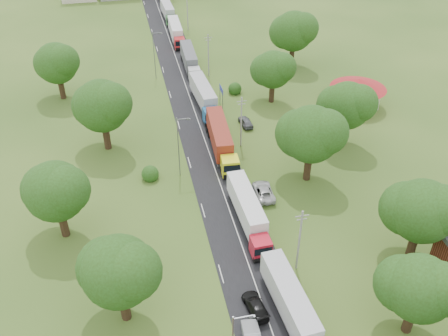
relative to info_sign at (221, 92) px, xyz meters
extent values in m
plane|color=#304F1A|center=(-5.20, -35.00, -3.00)|extent=(260.00, 260.00, 0.00)
cube|color=black|center=(-5.20, -15.00, -3.00)|extent=(8.00, 200.00, 0.04)
cylinder|color=slate|center=(0.00, -1.20, -1.00)|extent=(0.12, 0.12, 4.00)
cylinder|color=slate|center=(0.00, 1.20, -1.00)|extent=(0.12, 0.12, 4.00)
cube|color=#162097|center=(0.00, 0.00, 0.60)|extent=(0.06, 3.00, 1.00)
cube|color=silver|center=(0.00, 0.00, 0.60)|extent=(0.07, 3.10, 0.06)
cylinder|color=gray|center=(0.30, -42.00, 1.50)|extent=(0.24, 0.24, 9.00)
cube|color=gray|center=(0.30, -42.00, 5.30)|extent=(1.60, 0.10, 0.10)
cube|color=gray|center=(0.30, -42.00, 4.80)|extent=(1.20, 0.10, 0.10)
cylinder|color=gray|center=(0.30, -14.00, 1.50)|extent=(0.24, 0.24, 9.00)
cube|color=gray|center=(0.30, -14.00, 5.30)|extent=(1.60, 0.10, 0.10)
cube|color=gray|center=(0.30, -14.00, 4.80)|extent=(1.20, 0.10, 0.10)
cylinder|color=gray|center=(0.30, 14.00, 1.50)|extent=(0.24, 0.24, 9.00)
cube|color=gray|center=(0.30, 14.00, 5.30)|extent=(1.60, 0.10, 0.10)
cube|color=gray|center=(0.30, 14.00, 4.80)|extent=(1.20, 0.10, 0.10)
cylinder|color=gray|center=(0.30, 42.00, 1.50)|extent=(0.24, 0.24, 9.00)
cube|color=slate|center=(-9.80, -55.00, 6.70)|extent=(1.80, 0.10, 0.10)
cube|color=slate|center=(-9.00, -55.00, 6.55)|extent=(0.50, 0.22, 0.15)
cylinder|color=slate|center=(-10.70, -20.00, 2.00)|extent=(0.16, 0.16, 10.00)
cube|color=slate|center=(-9.80, -20.00, 6.70)|extent=(1.80, 0.10, 0.10)
cube|color=slate|center=(-9.00, -20.00, 6.55)|extent=(0.50, 0.22, 0.15)
cylinder|color=slate|center=(-10.70, 15.00, 2.00)|extent=(0.16, 0.16, 10.00)
cube|color=slate|center=(-9.80, 15.00, 6.70)|extent=(1.80, 0.10, 0.10)
cube|color=slate|center=(-9.00, 15.00, 6.55)|extent=(0.50, 0.22, 0.15)
cylinder|color=#382616|center=(8.80, -53.00, -1.08)|extent=(1.04, 1.04, 3.85)
sphere|color=#223C10|center=(8.80, -53.00, 3.60)|extent=(7.00, 7.00, 7.00)
sphere|color=#223C10|center=(10.05, -54.00, 4.35)|extent=(5.50, 5.50, 5.50)
sphere|color=#223C10|center=(7.80, -51.75, 3.10)|extent=(6.00, 6.00, 6.00)
cylinder|color=#382616|center=(14.80, -43.00, -0.90)|extent=(1.08, 1.08, 4.20)
sphere|color=#223C10|center=(14.80, -43.00, 4.22)|extent=(7.70, 7.70, 7.70)
sphere|color=#223C10|center=(16.18, -44.10, 5.05)|extent=(6.05, 6.05, 6.05)
sphere|color=#223C10|center=(13.70, -41.63, 3.67)|extent=(6.60, 6.60, 6.60)
cylinder|color=#382616|center=(7.80, -25.00, -0.73)|extent=(1.12, 1.12, 4.55)
sphere|color=#223C10|center=(7.80, -25.00, 4.85)|extent=(8.40, 8.40, 8.40)
sphere|color=#223C10|center=(9.30, -26.20, 5.75)|extent=(6.60, 6.60, 6.60)
sphere|color=#223C10|center=(6.60, -23.50, 4.25)|extent=(7.20, 7.20, 7.20)
cylinder|color=#382616|center=(16.80, -17.00, -0.90)|extent=(1.08, 1.08, 4.20)
sphere|color=#223C10|center=(16.80, -17.00, 4.22)|extent=(7.70, 7.70, 7.70)
sphere|color=#223C10|center=(18.18, -18.10, 5.05)|extent=(6.05, 6.05, 6.05)
sphere|color=#223C10|center=(15.70, -15.63, 3.67)|extent=(6.60, 6.60, 6.60)
cylinder|color=#382616|center=(9.80, 0.00, -1.08)|extent=(1.04, 1.04, 3.85)
sphere|color=#223C10|center=(9.80, 0.00, 3.60)|extent=(7.00, 7.00, 7.00)
sphere|color=#223C10|center=(11.05, -1.00, 4.35)|extent=(5.50, 5.50, 5.50)
sphere|color=#223C10|center=(8.80, 1.25, 3.10)|extent=(6.00, 6.00, 6.00)
cylinder|color=#382616|center=(18.80, 15.00, -0.73)|extent=(1.12, 1.12, 4.55)
sphere|color=#223C10|center=(18.80, 15.00, 4.85)|extent=(8.40, 8.40, 8.40)
sphere|color=#223C10|center=(20.30, 13.80, 5.75)|extent=(6.60, 6.60, 6.60)
sphere|color=#223C10|center=(17.60, 16.50, 4.25)|extent=(7.20, 7.20, 7.20)
cylinder|color=#382616|center=(-20.20, -45.00, -0.90)|extent=(1.08, 1.08, 4.20)
sphere|color=#223C10|center=(-20.20, -45.00, 4.22)|extent=(7.70, 7.70, 7.70)
sphere|color=#223C10|center=(-18.82, -46.10, 5.05)|extent=(6.05, 6.05, 6.05)
sphere|color=#223C10|center=(-21.30, -43.63, 3.67)|extent=(6.60, 6.60, 6.60)
cylinder|color=#382616|center=(-27.20, -30.00, -0.90)|extent=(1.08, 1.08, 4.20)
sphere|color=#223C10|center=(-27.20, -30.00, 4.22)|extent=(7.70, 7.70, 7.70)
sphere|color=#223C10|center=(-25.82, -31.10, 5.05)|extent=(6.05, 6.05, 6.05)
sphere|color=#223C10|center=(-28.30, -28.63, 3.67)|extent=(6.60, 6.60, 6.60)
cylinder|color=#382616|center=(-21.20, -10.00, -0.73)|extent=(1.12, 1.12, 4.55)
sphere|color=#223C10|center=(-21.20, -10.00, 4.85)|extent=(8.40, 8.40, 8.40)
sphere|color=#223C10|center=(-19.70, -11.20, 5.75)|extent=(6.60, 6.60, 6.60)
sphere|color=#223C10|center=(-22.40, -8.50, 4.25)|extent=(7.20, 7.20, 7.20)
cylinder|color=#382616|center=(-29.20, 10.00, -0.90)|extent=(1.08, 1.08, 4.20)
sphere|color=#223C10|center=(-29.20, 10.00, 4.22)|extent=(7.70, 7.70, 7.70)
sphere|color=#223C10|center=(-27.82, 8.90, 5.05)|extent=(6.05, 6.05, 6.05)
sphere|color=#223C10|center=(-30.30, 11.37, 3.67)|extent=(6.60, 6.60, 6.60)
cube|color=beige|center=(24.80, -5.00, -1.00)|extent=(7.00, 5.00, 4.00)
cone|color=maroon|center=(24.80, -5.00, 1.90)|extent=(10.08, 10.08, 1.80)
cube|color=slate|center=(-2.80, -48.51, -2.26)|extent=(3.02, 11.55, 0.30)
cube|color=silver|center=(-2.80, -48.21, -0.47)|extent=(3.24, 11.86, 2.98)
cylinder|color=black|center=(-2.80, -45.04, -2.51)|extent=(2.33, 0.99, 0.99)
cylinder|color=black|center=(-2.80, -43.55, -2.51)|extent=(2.33, 0.99, 0.99)
cube|color=#B51426|center=(-3.40, -39.08, -1.48)|extent=(2.43, 2.43, 2.46)
cube|color=black|center=(-3.40, -40.27, -1.13)|extent=(2.26, 0.09, 1.08)
cube|color=slate|center=(-3.40, -40.21, -2.46)|extent=(2.17, 0.31, 0.34)
cube|color=slate|center=(-3.40, -32.20, -2.26)|extent=(2.59, 11.37, 0.30)
cube|color=silver|center=(-3.40, -31.90, -0.49)|extent=(2.79, 11.67, 2.95)
cylinder|color=black|center=(-3.40, -39.96, -2.51)|extent=(2.31, 0.98, 0.98)
cylinder|color=black|center=(-3.40, -38.19, -2.51)|extent=(2.31, 0.98, 0.98)
cylinder|color=black|center=(-3.40, -28.75, -2.51)|extent=(2.31, 0.98, 0.98)
cylinder|color=black|center=(-3.40, -27.28, -2.51)|extent=(2.31, 0.98, 0.98)
cube|color=yellow|center=(-3.27, -21.55, -1.34)|extent=(2.71, 2.71, 2.67)
cube|color=black|center=(-3.27, -22.84, -0.97)|extent=(2.46, 0.17, 1.18)
cube|color=slate|center=(-3.27, -22.78, -2.41)|extent=(2.36, 0.39, 0.37)
cube|color=slate|center=(-3.27, -14.06, -2.20)|extent=(3.19, 12.42, 0.32)
cube|color=maroon|center=(-3.27, -13.74, -0.27)|extent=(3.42, 12.76, 3.21)
cylinder|color=black|center=(-3.27, -22.51, -2.47)|extent=(2.51, 1.07, 1.07)
cylinder|color=black|center=(-3.27, -20.58, -2.47)|extent=(2.51, 1.07, 1.07)
cylinder|color=black|center=(-3.27, -10.32, -2.47)|extent=(2.51, 1.07, 1.07)
cylinder|color=black|center=(-3.27, -8.71, -2.47)|extent=(2.51, 1.07, 1.07)
cube|color=#17588F|center=(-3.14, -5.70, -1.42)|extent=(2.60, 2.60, 2.56)
cube|color=black|center=(-3.14, -6.94, -1.06)|extent=(2.35, 0.16, 1.13)
cube|color=slate|center=(-3.14, -6.88, -2.44)|extent=(2.26, 0.38, 0.36)
cube|color=slate|center=(-3.14, 1.46, -2.23)|extent=(3.04, 11.88, 0.31)
cube|color=#ABABAF|center=(-3.14, 1.76, -0.39)|extent=(3.26, 12.20, 3.07)
cylinder|color=black|center=(-3.14, -6.63, -2.49)|extent=(2.40, 1.02, 1.02)
cylinder|color=black|center=(-3.14, -4.78, -2.49)|extent=(2.40, 1.02, 1.02)
cylinder|color=black|center=(-3.14, 5.04, -2.49)|extent=(2.40, 1.02, 1.02)
cylinder|color=black|center=(-3.14, 6.57, -2.49)|extent=(2.40, 1.02, 1.02)
cube|color=silver|center=(-3.03, 12.34, -1.49)|extent=(2.41, 2.41, 2.43)
cube|color=black|center=(-3.03, 11.16, -1.15)|extent=(2.24, 0.09, 1.07)
cube|color=slate|center=(-3.03, 11.22, -2.47)|extent=(2.15, 0.31, 0.34)
cube|color=slate|center=(-3.03, 19.16, -2.27)|extent=(2.58, 11.26, 0.29)
cube|color=#525559|center=(-3.03, 19.45, -0.52)|extent=(2.78, 11.56, 2.92)
cylinder|color=black|center=(-3.03, 11.47, -2.52)|extent=(2.29, 0.97, 0.97)
cylinder|color=black|center=(-3.03, 13.22, -2.52)|extent=(2.29, 0.97, 0.97)
cylinder|color=black|center=(-3.03, 22.57, -2.52)|extent=(2.29, 0.97, 0.97)
cylinder|color=black|center=(-3.03, 24.03, -2.52)|extent=(2.29, 0.97, 0.97)
cube|color=red|center=(-3.59, 29.64, -1.49)|extent=(2.40, 2.40, 2.45)
cube|color=black|center=(-3.59, 28.46, -1.14)|extent=(2.25, 0.07, 1.08)
cube|color=slate|center=(-3.59, 28.52, -2.46)|extent=(2.16, 0.30, 0.34)
cube|color=slate|center=(-3.59, 36.49, -2.27)|extent=(2.51, 11.30, 0.29)
cube|color=silver|center=(-3.59, 36.78, -0.51)|extent=(2.72, 11.60, 2.93)
cylinder|color=black|center=(-3.59, 28.76, -2.51)|extent=(2.30, 0.98, 0.98)
cylinder|color=black|center=(-3.59, 30.52, -2.51)|extent=(2.30, 0.98, 0.98)
cylinder|color=black|center=(-3.59, 39.91, -2.51)|extent=(2.30, 0.98, 0.98)
cylinder|color=black|center=(-3.59, 41.38, -2.51)|extent=(2.30, 0.98, 0.98)
cube|color=#246026|center=(-3.59, 45.91, -1.55)|extent=(2.30, 2.30, 2.34)
cube|color=black|center=(-3.59, 44.78, -1.23)|extent=(2.15, 0.08, 1.03)
cube|color=slate|center=(-3.59, 44.83, -2.49)|extent=(2.06, 0.31, 0.33)
cube|color=slate|center=(-3.59, 52.45, -2.30)|extent=(2.45, 10.80, 0.28)
cube|color=#B1B1B6|center=(-3.59, 52.73, -0.62)|extent=(2.65, 11.08, 2.80)
cylinder|color=black|center=(-3.59, 45.07, -2.53)|extent=(2.20, 0.93, 0.93)
cylinder|color=black|center=(-3.59, 46.75, -2.53)|extent=(2.20, 0.93, 0.93)
cylinder|color=black|center=(-3.59, 55.72, -2.53)|extent=(2.20, 0.93, 0.93)
cylinder|color=black|center=(-3.59, 57.12, -2.53)|extent=(2.20, 0.93, 0.93)
cube|color=silver|center=(-2.97, 62.31, -1.56)|extent=(2.36, 2.36, 2.33)
cube|color=black|center=(-2.97, 61.19, -1.23)|extent=(2.14, 0.14, 1.03)
cube|color=slate|center=(-2.97, 61.24, -2.49)|extent=(2.06, 0.36, 0.33)
cylinder|color=black|center=(-2.97, 61.47, -2.54)|extent=(2.19, 0.93, 0.93)
cylinder|color=black|center=(-2.97, 63.15, -2.54)|extent=(2.19, 0.93, 0.93)
imported|color=black|center=(-6.20, -47.00, -2.32)|extent=(2.45, 4.90, 1.37)
imported|color=#B8B8B8|center=(0.30, -27.57, -2.23)|extent=(2.83, 5.69, 1.55)
imported|color=#505256|center=(2.75, -7.67, -2.26)|extent=(2.10, 4.46, 1.48)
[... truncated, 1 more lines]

